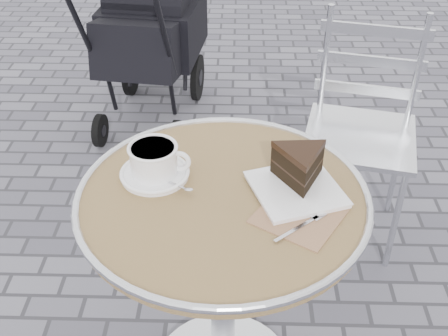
{
  "coord_description": "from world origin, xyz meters",
  "views": [
    {
      "loc": [
        0.03,
        -1.06,
        1.58
      ],
      "look_at": [
        0.0,
        0.04,
        0.78
      ],
      "focal_mm": 45.0,
      "sensor_mm": 36.0,
      "label": 1
    }
  ],
  "objects_px": {
    "bistro_chair": "(365,103)",
    "cafe_table": "(223,244)",
    "baby_stroller": "(150,40)",
    "cappuccino_set": "(155,163)",
    "cake_plate_set": "(299,171)"
  },
  "relations": [
    {
      "from": "cafe_table",
      "to": "cake_plate_set",
      "type": "height_order",
      "value": "cake_plate_set"
    },
    {
      "from": "cappuccino_set",
      "to": "baby_stroller",
      "type": "height_order",
      "value": "baby_stroller"
    },
    {
      "from": "cafe_table",
      "to": "baby_stroller",
      "type": "relative_size",
      "value": 0.76
    },
    {
      "from": "bistro_chair",
      "to": "baby_stroller",
      "type": "distance_m",
      "value": 1.25
    },
    {
      "from": "cafe_table",
      "to": "cake_plate_set",
      "type": "xyz_separation_m",
      "value": [
        0.18,
        0.04,
        0.21
      ]
    },
    {
      "from": "cafe_table",
      "to": "cappuccino_set",
      "type": "xyz_separation_m",
      "value": [
        -0.17,
        0.07,
        0.2
      ]
    },
    {
      "from": "cafe_table",
      "to": "cappuccino_set",
      "type": "relative_size",
      "value": 4.06
    },
    {
      "from": "cappuccino_set",
      "to": "cake_plate_set",
      "type": "relative_size",
      "value": 0.53
    },
    {
      "from": "cafe_table",
      "to": "cake_plate_set",
      "type": "distance_m",
      "value": 0.28
    },
    {
      "from": "cafe_table",
      "to": "baby_stroller",
      "type": "bearing_deg",
      "value": 104.57
    },
    {
      "from": "cafe_table",
      "to": "baby_stroller",
      "type": "height_order",
      "value": "baby_stroller"
    },
    {
      "from": "cafe_table",
      "to": "baby_stroller",
      "type": "distance_m",
      "value": 1.68
    },
    {
      "from": "bistro_chair",
      "to": "baby_stroller",
      "type": "bearing_deg",
      "value": 151.03
    },
    {
      "from": "bistro_chair",
      "to": "cafe_table",
      "type": "bearing_deg",
      "value": -109.86
    },
    {
      "from": "cappuccino_set",
      "to": "bistro_chair",
      "type": "bearing_deg",
      "value": 49.86
    }
  ]
}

